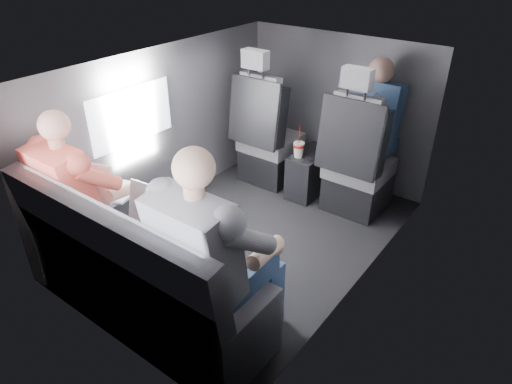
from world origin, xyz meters
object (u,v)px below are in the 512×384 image
Objects in this scene: center_console at (310,173)px; rear_bench at (143,279)px; passenger_front_right at (374,119)px; soda_cup at (299,149)px; laptop_silver at (166,209)px; passenger_rear_right at (215,256)px; front_seat_right at (356,168)px; laptop_white at (103,186)px; front_seat_left at (267,142)px; laptop_black at (236,249)px; passenger_rear_left at (86,196)px.

center_console is 1.94m from rear_bench.
rear_bench is 1.95× the size of passenger_front_right.
laptop_silver is at bearing -90.30° from soda_cup.
passenger_rear_right is at bearing -74.74° from center_console.
front_seat_right is 1.96m from rear_bench.
soda_cup is 1.67m from laptop_white.
front_seat_left is at bearing 117.83° from passenger_rear_right.
front_seat_right reaches higher than laptop_black.
front_seat_right reaches higher than passenger_rear_left.
passenger_rear_left is (-0.53, -0.19, -0.00)m from laptop_silver.
passenger_rear_left is 1.50× the size of passenger_front_right.
passenger_rear_left reaches higher than soda_cup.
laptop_white is 0.50× the size of passenger_front_right.
laptop_black is (0.58, -0.05, -0.01)m from laptop_silver.
laptop_white is 0.53m from laptop_silver.
laptop_white is at bearing -108.91° from soda_cup.
center_console is 1.86m from laptop_white.
laptop_black is 0.15m from passenger_rear_right.
laptop_silver is (-0.06, -1.66, 0.43)m from center_console.
passenger_rear_right is 1.58× the size of passenger_front_right.
front_seat_left reaches higher than soda_cup.
passenger_front_right is (0.50, 1.88, 0.12)m from laptop_silver.
front_seat_right reaches higher than soda_cup.
laptop_silver is (0.53, 0.05, -0.00)m from laptop_white.
laptop_silver is at bearing 19.39° from passenger_rear_left.
center_console is 1.84m from laptop_black.
front_seat_left is at bearing 180.00° from front_seat_right.
passenger_rear_right reaches higher than laptop_silver.
laptop_white is 0.14m from passenger_rear_left.
front_seat_left is at bearing 120.37° from laptop_black.
center_console is at bearing 174.93° from front_seat_right.
passenger_rear_right reaches higher than laptop_black.
front_seat_right reaches higher than laptop_white.
center_console is at bearing 105.26° from passenger_rear_right.
front_seat_right is 1.54× the size of passenger_front_right.
passenger_front_right is at bearing 78.32° from rear_bench.
front_seat_left is 2.64× the size of center_console.
center_console is (0.45, 0.04, -0.20)m from front_seat_left.
soda_cup is at bearing 110.11° from laptop_black.
passenger_front_right is at bearing 61.84° from laptop_white.
front_seat_right is (0.90, 0.00, 0.00)m from front_seat_left.
passenger_rear_left is (0.00, -0.14, -0.01)m from laptop_white.
rear_bench reaches higher than center_console.
laptop_black is at bearing -87.60° from passenger_front_right.
rear_bench reaches higher than laptop_black.
laptop_black is (0.53, -1.71, 0.43)m from center_console.
rear_bench is 2.25m from passenger_front_right.
rear_bench is at bearing -169.44° from passenger_rear_right.
soda_cup is at bearing 71.09° from laptop_white.
passenger_front_right reaches higher than center_console.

